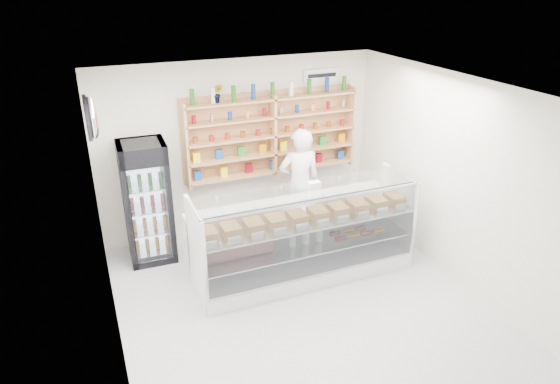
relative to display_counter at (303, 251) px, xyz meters
name	(u,v)px	position (x,y,z in m)	size (l,w,h in m)	color
room	(307,211)	(-0.33, -0.76, 1.03)	(5.00, 5.00, 5.00)	#B1B0B6
display_counter	(303,251)	(0.00, 0.00, 0.00)	(3.08, 0.92, 1.34)	white
shop_worker	(299,184)	(0.42, 1.08, 0.54)	(0.66, 0.43, 1.81)	white
drinks_cooler	(147,202)	(-1.91, 1.29, 0.55)	(0.67, 0.66, 1.82)	black
wall_shelving	(273,135)	(0.17, 1.58, 1.23)	(2.84, 0.28, 1.33)	tan
potted_plant	(217,93)	(-0.70, 1.58, 1.97)	(0.15, 0.12, 0.28)	#1E6626
security_mirror	(92,118)	(-2.50, 0.44, 2.08)	(0.15, 0.50, 0.50)	silver
wall_sign	(321,75)	(1.07, 1.71, 2.08)	(0.62, 0.03, 0.20)	white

